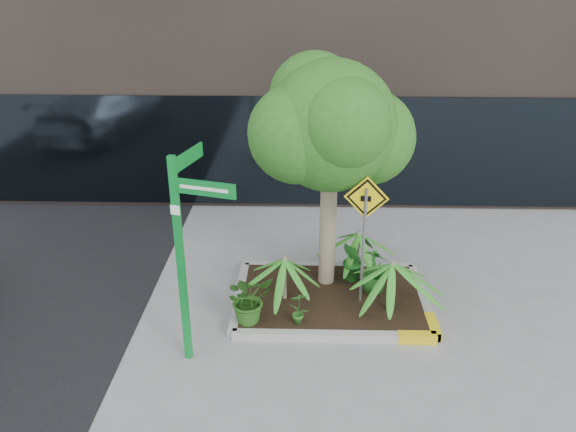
{
  "coord_description": "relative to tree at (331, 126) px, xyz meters",
  "views": [
    {
      "loc": [
        -0.32,
        -8.05,
        5.42
      ],
      "look_at": [
        -0.55,
        0.2,
        1.69
      ],
      "focal_mm": 35.0,
      "sensor_mm": 36.0,
      "label": 1
    }
  ],
  "objects": [
    {
      "name": "shrub_a",
      "position": [
        -1.28,
        -1.29,
        -2.47
      ],
      "size": [
        1.03,
        1.03,
        0.82
      ],
      "primitive_type": "imported",
      "rotation": [
        0.0,
        0.0,
        0.59
      ],
      "color": "#255317",
      "rests_on": "planter"
    },
    {
      "name": "palm_back",
      "position": [
        0.59,
        0.41,
        -2.12
      ],
      "size": [
        0.91,
        0.91,
        1.01
      ],
      "color": "gray",
      "rests_on": "ground"
    },
    {
      "name": "planter",
      "position": [
        0.1,
        -0.52,
        -2.93
      ],
      "size": [
        3.35,
        2.36,
        0.15
      ],
      "color": "#9E9E99",
      "rests_on": "ground"
    },
    {
      "name": "shrub_d",
      "position": [
        0.47,
        -0.01,
        -2.48
      ],
      "size": [
        0.5,
        0.5,
        0.8
      ],
      "primitive_type": "imported",
      "rotation": [
        0.0,
        0.0,
        4.86
      ],
      "color": "#1E681E",
      "rests_on": "planter"
    },
    {
      "name": "palm_left",
      "position": [
        -0.73,
        -0.62,
        -2.12
      ],
      "size": [
        0.91,
        0.91,
        1.01
      ],
      "color": "gray",
      "rests_on": "ground"
    },
    {
      "name": "ground",
      "position": [
        -0.13,
        -0.79,
        -3.03
      ],
      "size": [
        80.0,
        80.0,
        0.0
      ],
      "primitive_type": "plane",
      "color": "gray",
      "rests_on": "ground"
    },
    {
      "name": "shrub_b",
      "position": [
        0.82,
        -0.34,
        -2.46
      ],
      "size": [
        0.65,
        0.65,
        0.83
      ],
      "primitive_type": "imported",
      "rotation": [
        0.0,
        0.0,
        2.49
      ],
      "color": "#246B20",
      "rests_on": "planter"
    },
    {
      "name": "cattle_sign",
      "position": [
        0.55,
        -0.73,
        -1.33
      ],
      "size": [
        0.7,
        0.18,
        2.29
      ],
      "rotation": [
        0.0,
        0.0,
        -0.15
      ],
      "color": "slate",
      "rests_on": "ground"
    },
    {
      "name": "tree",
      "position": [
        0.0,
        0.0,
        0.0
      ],
      "size": [
        2.76,
        2.45,
        4.15
      ],
      "color": "gray",
      "rests_on": "ground"
    },
    {
      "name": "palm_front",
      "position": [
        1.01,
        -0.93,
        -2.01
      ],
      "size": [
        1.05,
        1.05,
        1.17
      ],
      "color": "gray",
      "rests_on": "ground"
    },
    {
      "name": "shrub_c",
      "position": [
        -0.49,
        -1.34,
        -2.58
      ],
      "size": [
        0.38,
        0.38,
        0.59
      ],
      "primitive_type": "imported",
      "rotation": [
        0.0,
        0.0,
        3.39
      ],
      "color": "#27601E",
      "rests_on": "planter"
    },
    {
      "name": "street_sign_post",
      "position": [
        -2.05,
        -2.01,
        -1.06
      ],
      "size": [
        0.91,
        1.1,
        3.18
      ],
      "rotation": [
        0.0,
        0.0,
        -0.28
      ],
      "color": "#0C8C30",
      "rests_on": "ground"
    }
  ]
}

